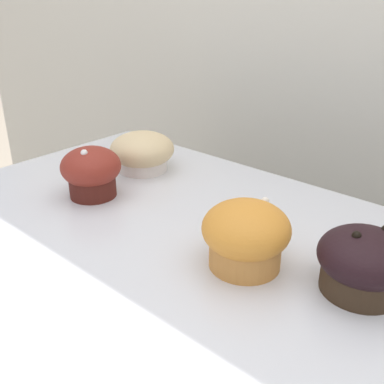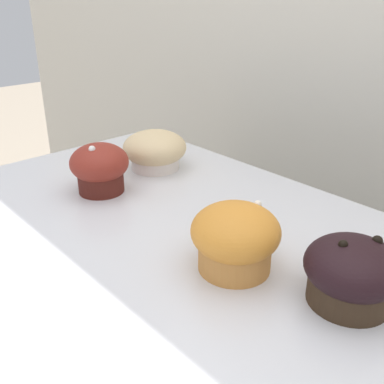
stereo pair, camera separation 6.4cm
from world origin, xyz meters
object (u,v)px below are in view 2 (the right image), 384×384
(muffin_back_left, at_px, (352,273))
(muffin_back_right, at_px, (155,150))
(muffin_front_center, at_px, (100,167))
(muffin_front_left, at_px, (235,238))

(muffin_back_left, bearing_deg, muffin_back_right, 169.02)
(muffin_front_center, relative_size, muffin_back_right, 0.82)
(muffin_front_center, distance_m, muffin_back_right, 0.13)
(muffin_back_left, bearing_deg, muffin_front_center, -174.22)
(muffin_front_center, bearing_deg, muffin_back_right, 99.71)
(muffin_back_right, height_order, muffin_front_left, muffin_front_left)
(muffin_back_right, bearing_deg, muffin_back_left, -10.98)
(muffin_front_left, bearing_deg, muffin_back_right, 157.83)
(muffin_back_left, relative_size, muffin_back_right, 0.87)
(muffin_front_center, relative_size, muffin_back_left, 0.94)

